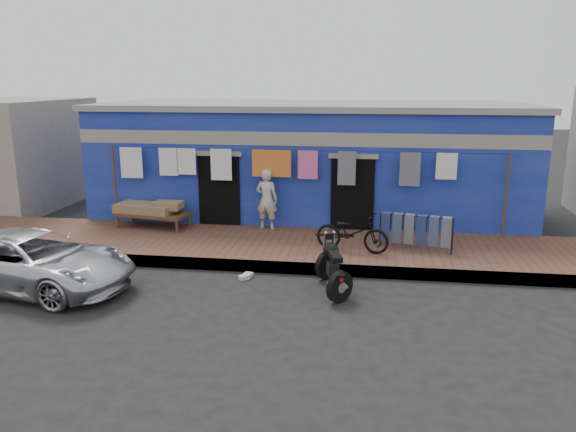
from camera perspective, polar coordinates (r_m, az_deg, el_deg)
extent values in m
plane|color=black|center=(10.59, -1.59, -8.61)|extent=(80.00, 80.00, 0.00)
cube|color=brown|center=(13.35, 0.62, -3.27)|extent=(28.00, 3.00, 0.25)
cube|color=gray|center=(11.98, -0.31, -5.27)|extent=(28.00, 0.10, 0.25)
cube|color=navy|center=(16.91, 2.47, 5.46)|extent=(12.00, 5.00, 3.20)
cube|color=#9E9384|center=(14.39, 1.49, 7.83)|extent=(12.00, 0.14, 0.35)
cube|color=#9E9384|center=(16.76, 2.53, 11.16)|extent=(12.20, 5.20, 0.16)
cube|color=black|center=(14.96, -6.98, 2.14)|extent=(1.10, 0.10, 2.10)
cube|color=black|center=(14.45, 6.54, 1.74)|extent=(1.10, 0.10, 2.10)
cylinder|color=brown|center=(15.67, -17.17, 3.09)|extent=(0.06, 0.06, 2.10)
cylinder|color=brown|center=(14.54, 21.27, 1.98)|extent=(0.06, 0.06, 2.10)
cylinder|color=black|center=(14.11, 1.33, 6.69)|extent=(10.00, 0.01, 0.01)
cube|color=silver|center=(15.37, -15.63, 5.24)|extent=(0.60, 0.02, 0.81)
cube|color=silver|center=(14.98, -12.06, 5.41)|extent=(0.50, 0.02, 0.72)
cube|color=silver|center=(14.82, -10.29, 5.48)|extent=(0.50, 0.02, 0.68)
cube|color=silver|center=(14.56, -6.81, 5.21)|extent=(0.55, 0.02, 0.81)
cube|color=#CC4C26|center=(14.27, -1.69, 5.37)|extent=(1.00, 0.02, 0.69)
cube|color=#DE5593|center=(14.14, 2.02, 5.23)|extent=(0.50, 0.02, 0.72)
cube|color=slate|center=(14.08, 5.98, 4.85)|extent=(0.45, 0.02, 0.86)
cube|color=slate|center=(14.10, 12.28, 4.66)|extent=(0.50, 0.02, 0.84)
cube|color=silver|center=(14.17, 15.81, 4.89)|extent=(0.50, 0.02, 0.65)
imported|color=silver|center=(12.07, -24.55, -4.11)|extent=(4.40, 2.53, 1.17)
imported|color=beige|center=(14.40, -2.16, 1.70)|extent=(0.61, 0.46, 1.55)
imported|color=black|center=(12.64, 6.56, -1.21)|extent=(1.75, 0.98, 1.07)
cube|color=silver|center=(11.69, -4.51, -6.23)|extent=(0.24, 0.24, 0.09)
cube|color=silver|center=(11.38, 4.33, -6.83)|extent=(0.14, 0.17, 0.07)
cube|color=silver|center=(11.81, -4.11, -6.02)|extent=(0.21, 0.24, 0.09)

